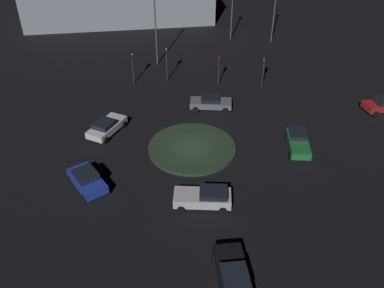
{
  "coord_description": "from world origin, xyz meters",
  "views": [
    {
      "loc": [
        30.37,
        -8.15,
        22.67
      ],
      "look_at": [
        0.0,
        0.0,
        0.57
      ],
      "focal_mm": 39.1,
      "sensor_mm": 36.0,
      "label": 1
    }
  ],
  "objects_px": {
    "traffic_light_northwest_near": "(219,64)",
    "streetlamp_northwest": "(275,2)",
    "car_silver": "(204,197)",
    "car_black": "(233,274)",
    "car_blue": "(87,180)",
    "car_green": "(298,142)",
    "traffic_light_west": "(166,56)",
    "traffic_light_northwest": "(264,64)",
    "streetlamp_northwest_near": "(232,5)",
    "streetlamp_west": "(155,16)",
    "traffic_light_west_near": "(132,60)",
    "car_grey": "(211,103)",
    "car_white": "(106,127)"
  },
  "relations": [
    {
      "from": "traffic_light_northwest",
      "to": "streetlamp_west",
      "type": "height_order",
      "value": "streetlamp_west"
    },
    {
      "from": "streetlamp_west",
      "to": "streetlamp_northwest_near",
      "type": "bearing_deg",
      "value": 115.24
    },
    {
      "from": "car_black",
      "to": "traffic_light_northwest",
      "type": "bearing_deg",
      "value": -17.93
    },
    {
      "from": "traffic_light_west_near",
      "to": "traffic_light_northwest_near",
      "type": "relative_size",
      "value": 1.13
    },
    {
      "from": "car_blue",
      "to": "traffic_light_northwest",
      "type": "bearing_deg",
      "value": -79.83
    },
    {
      "from": "car_grey",
      "to": "car_blue",
      "type": "bearing_deg",
      "value": -126.05
    },
    {
      "from": "car_green",
      "to": "streetlamp_northwest_near",
      "type": "xyz_separation_m",
      "value": [
        -27.66,
        3.17,
        4.27
      ]
    },
    {
      "from": "traffic_light_northwest_near",
      "to": "streetlamp_northwest",
      "type": "relative_size",
      "value": 0.41
    },
    {
      "from": "car_silver",
      "to": "streetlamp_northwest_near",
      "type": "height_order",
      "value": "streetlamp_northwest_near"
    },
    {
      "from": "car_blue",
      "to": "streetlamp_west",
      "type": "xyz_separation_m",
      "value": [
        -22.5,
        10.24,
        5.41
      ]
    },
    {
      "from": "traffic_light_west",
      "to": "traffic_light_northwest",
      "type": "bearing_deg",
      "value": 67.15
    },
    {
      "from": "car_green",
      "to": "streetlamp_northwest",
      "type": "height_order",
      "value": "streetlamp_northwest"
    },
    {
      "from": "streetlamp_northwest_near",
      "to": "car_grey",
      "type": "bearing_deg",
      "value": -25.3
    },
    {
      "from": "traffic_light_west_near",
      "to": "streetlamp_west",
      "type": "xyz_separation_m",
      "value": [
        -4.87,
        3.78,
        3.23
      ]
    },
    {
      "from": "traffic_light_northwest",
      "to": "streetlamp_northwest_near",
      "type": "bearing_deg",
      "value": -137.2
    },
    {
      "from": "car_blue",
      "to": "traffic_light_west_near",
      "type": "bearing_deg",
      "value": -41.06
    },
    {
      "from": "car_grey",
      "to": "traffic_light_northwest_near",
      "type": "distance_m",
      "value": 5.99
    },
    {
      "from": "car_grey",
      "to": "traffic_light_west",
      "type": "relative_size",
      "value": 1.04
    },
    {
      "from": "traffic_light_west",
      "to": "traffic_light_northwest",
      "type": "relative_size",
      "value": 1.03
    },
    {
      "from": "car_black",
      "to": "streetlamp_northwest_near",
      "type": "relative_size",
      "value": 0.6
    },
    {
      "from": "streetlamp_west",
      "to": "traffic_light_northwest_near",
      "type": "bearing_deg",
      "value": 36.36
    },
    {
      "from": "car_blue",
      "to": "traffic_light_northwest_near",
      "type": "distance_m",
      "value": 21.79
    },
    {
      "from": "car_black",
      "to": "traffic_light_northwest_near",
      "type": "distance_m",
      "value": 27.6
    },
    {
      "from": "car_silver",
      "to": "traffic_light_northwest_near",
      "type": "bearing_deg",
      "value": -93.51
    },
    {
      "from": "car_blue",
      "to": "car_green",
      "type": "distance_m",
      "value": 19.11
    },
    {
      "from": "traffic_light_west",
      "to": "traffic_light_northwest_near",
      "type": "relative_size",
      "value": 1.21
    },
    {
      "from": "car_silver",
      "to": "streetlamp_northwest_near",
      "type": "bearing_deg",
      "value": -95.15
    },
    {
      "from": "car_grey",
      "to": "traffic_light_northwest_near",
      "type": "relative_size",
      "value": 1.26
    },
    {
      "from": "traffic_light_northwest",
      "to": "streetlamp_northwest_near",
      "type": "distance_m",
      "value": 15.99
    },
    {
      "from": "traffic_light_west",
      "to": "streetlamp_northwest_near",
      "type": "relative_size",
      "value": 0.59
    },
    {
      "from": "traffic_light_west",
      "to": "traffic_light_northwest_near",
      "type": "height_order",
      "value": "traffic_light_west"
    },
    {
      "from": "car_green",
      "to": "traffic_light_northwest",
      "type": "xyz_separation_m",
      "value": [
        -11.89,
        1.44,
        2.33
      ]
    },
    {
      "from": "streetlamp_northwest",
      "to": "streetlamp_northwest_near",
      "type": "height_order",
      "value": "streetlamp_northwest"
    },
    {
      "from": "traffic_light_northwest_near",
      "to": "traffic_light_northwest",
      "type": "bearing_deg",
      "value": 91.81
    },
    {
      "from": "traffic_light_west",
      "to": "streetlamp_northwest_near",
      "type": "xyz_separation_m",
      "value": [
        -10.85,
        11.84,
        1.86
      ]
    },
    {
      "from": "car_silver",
      "to": "traffic_light_northwest_near",
      "type": "height_order",
      "value": "traffic_light_northwest_near"
    },
    {
      "from": "traffic_light_northwest",
      "to": "traffic_light_west_near",
      "type": "bearing_deg",
      "value": -61.32
    },
    {
      "from": "car_green",
      "to": "streetlamp_northwest",
      "type": "bearing_deg",
      "value": -179.6
    },
    {
      "from": "traffic_light_northwest_near",
      "to": "car_green",
      "type": "bearing_deg",
      "value": 40.8
    },
    {
      "from": "car_grey",
      "to": "car_green",
      "type": "height_order",
      "value": "car_grey"
    },
    {
      "from": "car_blue",
      "to": "streetlamp_northwest",
      "type": "height_order",
      "value": "streetlamp_northwest"
    },
    {
      "from": "car_silver",
      "to": "car_black",
      "type": "relative_size",
      "value": 1.05
    },
    {
      "from": "traffic_light_west_near",
      "to": "traffic_light_northwest",
      "type": "xyz_separation_m",
      "value": [
        5.23,
        14.08,
        0.13
      ]
    },
    {
      "from": "car_blue",
      "to": "streetlamp_northwest_near",
      "type": "relative_size",
      "value": 0.58
    },
    {
      "from": "car_white",
      "to": "streetlamp_northwest_near",
      "type": "relative_size",
      "value": 0.6
    },
    {
      "from": "car_green",
      "to": "streetlamp_northwest",
      "type": "relative_size",
      "value": 0.51
    },
    {
      "from": "car_black",
      "to": "streetlamp_northwest_near",
      "type": "bearing_deg",
      "value": -10.41
    },
    {
      "from": "traffic_light_west_near",
      "to": "traffic_light_northwest",
      "type": "distance_m",
      "value": 15.02
    },
    {
      "from": "car_blue",
      "to": "streetlamp_northwest_near",
      "type": "xyz_separation_m",
      "value": [
        -28.17,
        22.27,
        4.26
      ]
    },
    {
      "from": "car_white",
      "to": "streetlamp_northwest",
      "type": "bearing_deg",
      "value": -13.71
    }
  ]
}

